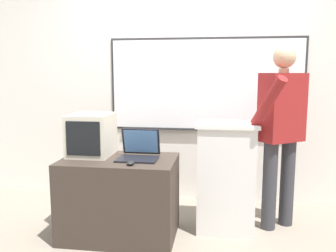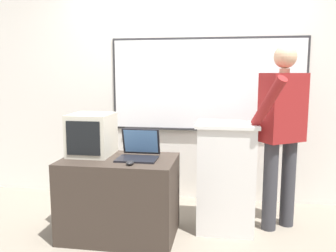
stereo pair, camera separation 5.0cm
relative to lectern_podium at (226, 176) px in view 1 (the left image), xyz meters
name	(u,v)px [view 1 (the left image)]	position (x,y,z in m)	size (l,w,h in m)	color
ground_plane	(167,251)	(-0.47, -0.51, -0.50)	(30.00, 30.00, 0.00)	gray
back_wall	(185,77)	(-0.46, 0.84, 0.89)	(6.40, 0.17, 2.79)	silver
lectern_podium	(226,176)	(0.00, 0.00, 0.00)	(0.55, 0.46, 0.99)	silver
side_desk	(120,197)	(-0.92, -0.28, -0.15)	(0.98, 0.63, 0.70)	#382D26
person_presenter	(281,126)	(0.49, 0.11, 0.46)	(0.56, 0.71, 1.68)	#333338
laptop	(139,150)	(-0.75, -0.24, 0.27)	(0.34, 0.31, 0.25)	black
wireless_keyboard	(227,122)	(0.00, -0.06, 0.50)	(0.42, 0.11, 0.02)	beige
computer_mouse_by_laptop	(131,163)	(-0.77, -0.48, 0.22)	(0.06, 0.10, 0.03)	black
crt_monitor	(91,135)	(-1.20, -0.19, 0.39)	(0.36, 0.40, 0.37)	beige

